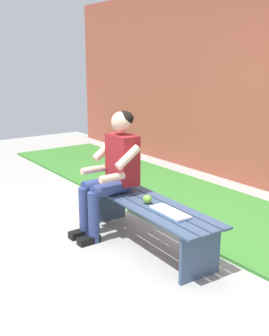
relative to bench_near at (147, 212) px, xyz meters
name	(u,v)px	position (x,y,z in m)	size (l,w,h in m)	color
ground_plane	(6,233)	(1.10, 1.00, -0.36)	(10.00, 7.00, 0.04)	#9E9E99
grass_strip	(229,217)	(0.00, -1.16, -0.32)	(9.00, 1.56, 0.03)	#387A2D
bench_near	(147,212)	(0.00, 0.00, 0.00)	(1.75, 0.54, 0.44)	#384C6B
person_seated	(113,168)	(0.44, 0.10, 0.34)	(0.50, 0.69, 1.24)	maroon
apple	(147,199)	(-0.04, 0.03, 0.14)	(0.08, 0.08, 0.08)	#72B738
book_open	(170,213)	(-0.36, 0.03, 0.11)	(0.42, 0.18, 0.02)	white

